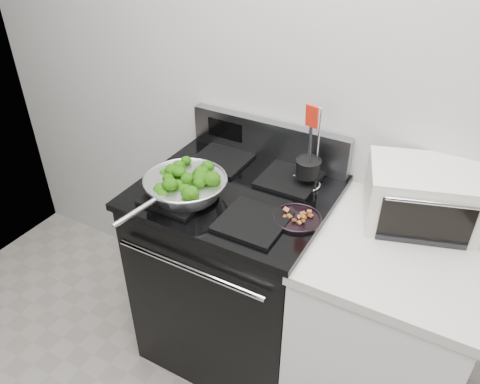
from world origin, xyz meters
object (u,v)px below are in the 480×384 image
Objects in this scene: skillet at (185,186)px; utensil_holder at (308,172)px; toaster_oven at (421,196)px; bacon_plate at (297,216)px; gas_range at (236,271)px.

skillet is 0.50m from utensil_holder.
skillet is 1.46× the size of utensil_holder.
toaster_oven is at bearing 16.49° from utensil_holder.
skillet reaches higher than bacon_plate.
bacon_plate is at bearing -61.77° from utensil_holder.
gas_range is 0.61m from utensil_holder.
gas_range is 0.90m from toaster_oven.
toaster_oven is (0.45, 0.02, 0.02)m from utensil_holder.
skillet is 2.90× the size of bacon_plate.
toaster_oven is at bearing 29.46° from skillet.
toaster_oven is at bearing 14.83° from gas_range.
gas_range reaches higher than bacon_plate.
bacon_plate is at bearing 17.34° from skillet.
utensil_holder is (0.25, 0.16, 0.53)m from gas_range.
skillet is (-0.15, -0.15, 0.52)m from gas_range.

